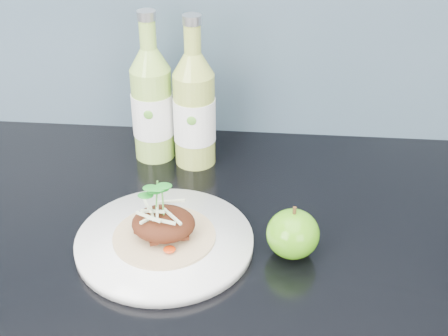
{
  "coord_description": "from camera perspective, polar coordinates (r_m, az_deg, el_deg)",
  "views": [
    {
      "loc": [
        0.12,
        0.92,
        1.46
      ],
      "look_at": [
        0.05,
        1.68,
        1.0
      ],
      "focal_mm": 50.0,
      "sensor_mm": 36.0,
      "label": 1
    }
  ],
  "objects": [
    {
      "name": "cider_bottle_left",
      "position": [
        1.08,
        -6.58,
        5.8
      ],
      "size": [
        0.09,
        0.09,
        0.26
      ],
      "rotation": [
        0.0,
        0.0,
        -0.35
      ],
      "color": "#95C050",
      "rests_on": "kitchen_counter"
    },
    {
      "name": "cider_bottle_right",
      "position": [
        1.06,
        -2.73,
        5.33
      ],
      "size": [
        0.08,
        0.08,
        0.26
      ],
      "rotation": [
        0.0,
        0.0,
        0.06
      ],
      "color": "#A0B149",
      "rests_on": "kitchen_counter"
    },
    {
      "name": "dinner_plate",
      "position": [
        0.9,
        -5.45,
        -6.74
      ],
      "size": [
        0.33,
        0.33,
        0.02
      ],
      "color": "white",
      "rests_on": "kitchen_counter"
    },
    {
      "name": "green_apple",
      "position": [
        0.87,
        6.31,
        -6.01
      ],
      "size": [
        0.08,
        0.08,
        0.08
      ],
      "rotation": [
        0.0,
        0.0,
        0.13
      ],
      "color": "#407F0D",
      "rests_on": "kitchen_counter"
    },
    {
      "name": "pork_taco",
      "position": [
        0.88,
        -5.57,
        -4.89
      ],
      "size": [
        0.15,
        0.15,
        0.1
      ],
      "color": "tan",
      "rests_on": "dinner_plate"
    }
  ]
}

